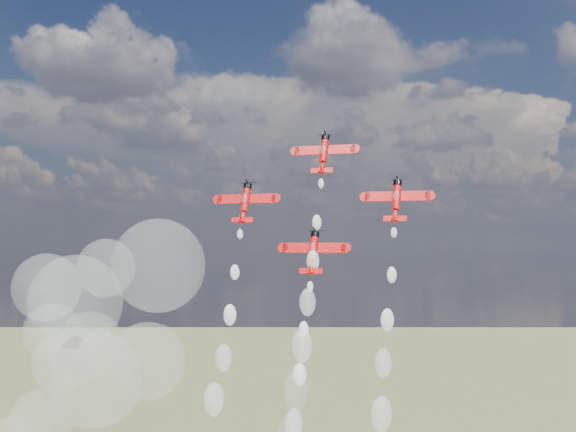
% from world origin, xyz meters
% --- Properties ---
extents(plane_lead, '(11.86, 5.55, 8.04)m').
position_xyz_m(plane_lead, '(16.94, 6.91, 121.64)').
color(plane_lead, red).
rests_on(plane_lead, ground).
extents(plane_left, '(11.86, 5.55, 8.04)m').
position_xyz_m(plane_left, '(2.41, 2.97, 112.27)').
color(plane_left, red).
rests_on(plane_left, ground).
extents(plane_right, '(11.86, 5.55, 8.04)m').
position_xyz_m(plane_right, '(31.46, 2.97, 112.27)').
color(plane_right, red).
rests_on(plane_right, ground).
extents(plane_slot, '(11.86, 5.55, 8.04)m').
position_xyz_m(plane_slot, '(16.94, -0.98, 102.90)').
color(plane_slot, red).
rests_on(plane_slot, ground).
extents(smoke_trail_lead, '(5.10, 24.92, 54.02)m').
position_xyz_m(smoke_trail_lead, '(16.66, -12.88, 74.98)').
color(smoke_trail_lead, white).
rests_on(smoke_trail_lead, plane_lead).
extents(drifted_smoke_cloud, '(57.03, 37.12, 57.32)m').
position_xyz_m(drifted_smoke_cloud, '(-42.67, 24.89, 84.69)').
color(drifted_smoke_cloud, white).
rests_on(drifted_smoke_cloud, ground).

